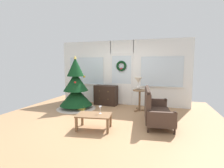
% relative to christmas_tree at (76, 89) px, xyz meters
% --- Properties ---
extents(ground_plane, '(6.76, 6.76, 0.00)m').
position_rel_christmas_tree_xyz_m(ground_plane, '(1.44, -0.95, -0.70)').
color(ground_plane, '#AD7F56').
extents(back_wall_with_door, '(5.20, 0.19, 2.55)m').
position_rel_christmas_tree_xyz_m(back_wall_with_door, '(1.44, 1.13, 0.58)').
color(back_wall_with_door, white).
rests_on(back_wall_with_door, ground).
extents(christmas_tree, '(1.42, 1.42, 1.92)m').
position_rel_christmas_tree_xyz_m(christmas_tree, '(0.00, 0.00, 0.00)').
color(christmas_tree, '#4C331E').
rests_on(christmas_tree, ground).
extents(dresser_cabinet, '(0.93, 0.49, 0.78)m').
position_rel_christmas_tree_xyz_m(dresser_cabinet, '(0.87, 0.84, -0.31)').
color(dresser_cabinet, black).
rests_on(dresser_cabinet, ground).
extents(settee_sofa, '(0.88, 1.64, 0.96)m').
position_rel_christmas_tree_xyz_m(settee_sofa, '(2.81, -0.72, -0.33)').
color(settee_sofa, black).
rests_on(settee_sofa, ground).
extents(side_table, '(0.50, 0.48, 0.73)m').
position_rel_christmas_tree_xyz_m(side_table, '(2.27, 0.38, -0.19)').
color(side_table, brown).
rests_on(side_table, ground).
extents(table_lamp, '(0.28, 0.28, 0.44)m').
position_rel_christmas_tree_xyz_m(table_lamp, '(2.21, 0.42, 0.31)').
color(table_lamp, silver).
rests_on(table_lamp, side_table).
extents(coffee_table, '(0.91, 0.63, 0.38)m').
position_rel_christmas_tree_xyz_m(coffee_table, '(1.40, -1.64, -0.38)').
color(coffee_table, brown).
rests_on(coffee_table, ground).
extents(wine_glass, '(0.08, 0.08, 0.20)m').
position_rel_christmas_tree_xyz_m(wine_glass, '(1.53, -1.54, -0.18)').
color(wine_glass, silver).
rests_on(wine_glass, coffee_table).
extents(gift_box, '(0.18, 0.17, 0.18)m').
position_rel_christmas_tree_xyz_m(gift_box, '(0.35, -0.23, -0.61)').
color(gift_box, '#D8C64C').
rests_on(gift_box, ground).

